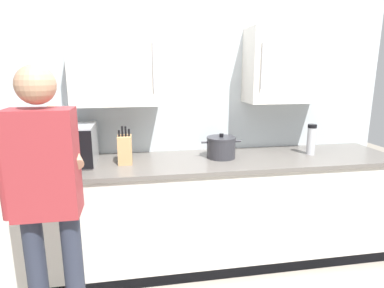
{
  "coord_description": "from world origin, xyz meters",
  "views": [
    {
      "loc": [
        -0.58,
        -1.86,
        1.66
      ],
      "look_at": [
        -0.15,
        0.65,
        1.07
      ],
      "focal_mm": 30.21,
      "sensor_mm": 36.0,
      "label": 1
    }
  ],
  "objects": [
    {
      "name": "knife_block",
      "position": [
        -0.69,
        0.71,
        1.04
      ],
      "size": [
        0.11,
        0.15,
        0.31
      ],
      "color": "tan",
      "rests_on": "counter_unit"
    },
    {
      "name": "thermos_flask",
      "position": [
        0.93,
        0.7,
        1.06
      ],
      "size": [
        0.08,
        0.08,
        0.27
      ],
      "color": "#B7BABF",
      "rests_on": "counter_unit"
    },
    {
      "name": "microwave_oven",
      "position": [
        -1.21,
        0.74,
        1.08
      ],
      "size": [
        0.54,
        0.43,
        0.32
      ],
      "color": "#B7BABF",
      "rests_on": "counter_unit"
    },
    {
      "name": "back_wall_tiled",
      "position": [
        0.0,
        1.05,
        1.47
      ],
      "size": [
        3.53,
        0.44,
        2.81
      ],
      "color": "#B2BCC1",
      "rests_on": "ground_plane"
    },
    {
      "name": "counter_unit",
      "position": [
        0.0,
        0.7,
        0.46
      ],
      "size": [
        3.26,
        0.71,
        0.92
      ],
      "color": "beige",
      "rests_on": "ground_plane"
    },
    {
      "name": "person_figure",
      "position": [
        -1.08,
        -0.1,
        1.01
      ],
      "size": [
        0.44,
        0.62,
        1.69
      ],
      "color": "#282D3D",
      "rests_on": "ground_plane"
    },
    {
      "name": "stock_pot",
      "position": [
        0.12,
        0.74,
        1.01
      ],
      "size": [
        0.34,
        0.25,
        0.21
      ],
      "color": "#2D2D33",
      "rests_on": "counter_unit"
    }
  ]
}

